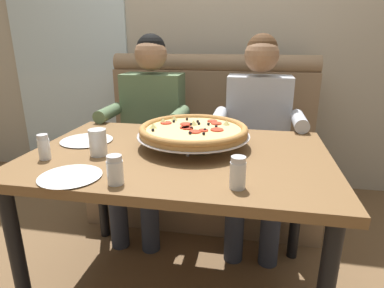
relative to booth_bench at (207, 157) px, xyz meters
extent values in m
plane|color=brown|center=(0.00, -0.92, -0.40)|extent=(16.00, 16.00, 0.00)
cube|color=#BCB29E|center=(0.00, 0.57, 1.00)|extent=(6.00, 0.12, 2.80)
cube|color=white|center=(-1.33, 0.50, 1.00)|extent=(1.10, 0.02, 2.80)
cube|color=#937556|center=(0.00, -0.13, -0.17)|extent=(1.57, 0.60, 0.46)
cube|color=#937556|center=(0.00, 0.26, 0.29)|extent=(1.57, 0.18, 0.65)
cylinder|color=#937556|center=(0.00, 0.26, 0.66)|extent=(1.57, 0.14, 0.14)
cube|color=brown|center=(0.00, -0.92, 0.34)|extent=(1.33, 0.90, 0.04)
cylinder|color=black|center=(-0.60, -1.30, -0.04)|extent=(0.06, 0.06, 0.71)
cylinder|color=black|center=(-0.60, -0.54, -0.04)|extent=(0.06, 0.06, 0.71)
cylinder|color=black|center=(0.60, -0.54, -0.04)|extent=(0.06, 0.06, 0.71)
cube|color=#2D3342|center=(-0.35, -0.38, 0.14)|extent=(0.34, 0.40, 0.15)
cylinder|color=#2D3342|center=(-0.45, -0.63, -0.17)|extent=(0.11, 0.11, 0.46)
cylinder|color=#2D3342|center=(-0.25, -0.63, -0.17)|extent=(0.11, 0.11, 0.46)
cube|color=#56704C|center=(-0.35, -0.16, 0.34)|extent=(0.40, 0.22, 0.56)
cylinder|color=#56704C|center=(-0.58, -0.38, 0.40)|extent=(0.08, 0.28, 0.08)
cylinder|color=#56704C|center=(-0.12, -0.38, 0.40)|extent=(0.08, 0.28, 0.08)
sphere|color=#997051|center=(-0.35, -0.18, 0.75)|extent=(0.21, 0.21, 0.21)
sphere|color=black|center=(-0.35, -0.17, 0.78)|extent=(0.19, 0.19, 0.19)
cube|color=#2D3342|center=(0.35, -0.38, 0.14)|extent=(0.34, 0.40, 0.15)
cylinder|color=#2D3342|center=(0.25, -0.63, -0.17)|extent=(0.11, 0.11, 0.46)
cylinder|color=#2D3342|center=(0.45, -0.63, -0.17)|extent=(0.11, 0.11, 0.46)
cube|color=#B2B7C1|center=(0.35, -0.16, 0.34)|extent=(0.40, 0.22, 0.56)
cylinder|color=#B2B7C1|center=(0.12, -0.38, 0.40)|extent=(0.08, 0.28, 0.08)
cylinder|color=#B2B7C1|center=(0.58, -0.38, 0.40)|extent=(0.08, 0.28, 0.08)
sphere|color=#997051|center=(0.35, -0.18, 0.75)|extent=(0.21, 0.21, 0.21)
sphere|color=#472D19|center=(0.35, -0.17, 0.78)|extent=(0.19, 0.19, 0.19)
cylinder|color=silver|center=(0.05, -0.96, 0.38)|extent=(0.01, 0.01, 0.06)
cylinder|color=silver|center=(-0.07, -0.76, 0.38)|extent=(0.01, 0.01, 0.06)
cylinder|color=silver|center=(0.17, -0.76, 0.38)|extent=(0.01, 0.01, 0.06)
torus|color=silver|center=(0.05, -0.83, 0.40)|extent=(0.29, 0.29, 0.01)
cylinder|color=silver|center=(0.05, -0.83, 0.41)|extent=(0.53, 0.53, 0.00)
cylinder|color=#B77F42|center=(0.05, -0.83, 0.42)|extent=(0.50, 0.50, 0.02)
torus|color=#B77F42|center=(0.05, -0.83, 0.44)|extent=(0.51, 0.51, 0.03)
cylinder|color=#E5C17A|center=(0.05, -0.83, 0.44)|extent=(0.44, 0.44, 0.01)
cylinder|color=red|center=(0.01, -0.82, 0.45)|extent=(0.05, 0.05, 0.01)
cylinder|color=red|center=(0.14, -0.72, 0.45)|extent=(0.05, 0.05, 0.01)
cylinder|color=red|center=(0.10, -0.86, 0.45)|extent=(0.04, 0.04, 0.01)
cylinder|color=red|center=(0.02, -0.83, 0.45)|extent=(0.06, 0.06, 0.01)
cylinder|color=red|center=(-0.10, -0.75, 0.45)|extent=(0.06, 0.06, 0.01)
cylinder|color=red|center=(0.00, -0.76, 0.45)|extent=(0.06, 0.06, 0.01)
cylinder|color=red|center=(0.07, -0.89, 0.45)|extent=(0.05, 0.05, 0.01)
cylinder|color=red|center=(0.12, -0.68, 0.45)|extent=(0.05, 0.05, 0.01)
cylinder|color=red|center=(0.16, -0.83, 0.45)|extent=(0.06, 0.06, 0.01)
sphere|color=black|center=(0.11, -0.85, 0.45)|extent=(0.01, 0.01, 0.01)
sphere|color=black|center=(-0.01, -0.67, 0.45)|extent=(0.01, 0.01, 0.01)
sphere|color=black|center=(-0.12, -0.91, 0.45)|extent=(0.01, 0.01, 0.01)
sphere|color=black|center=(0.05, -0.92, 0.45)|extent=(0.01, 0.01, 0.01)
sphere|color=black|center=(0.11, -0.75, 0.45)|extent=(0.01, 0.01, 0.01)
sphere|color=black|center=(0.05, -0.71, 0.45)|extent=(0.01, 0.01, 0.01)
sphere|color=black|center=(0.15, -0.79, 0.45)|extent=(0.01, 0.01, 0.01)
sphere|color=black|center=(-0.07, -0.73, 0.45)|extent=(0.01, 0.01, 0.01)
sphere|color=black|center=(0.03, -0.77, 0.45)|extent=(0.01, 0.01, 0.01)
sphere|color=black|center=(0.04, -0.84, 0.45)|extent=(0.01, 0.01, 0.01)
sphere|color=black|center=(0.11, -0.92, 0.45)|extent=(0.01, 0.01, 0.01)
sphere|color=black|center=(0.06, -0.75, 0.45)|extent=(0.01, 0.01, 0.01)
cone|color=#CCC675|center=(0.04, -0.76, 0.45)|extent=(0.04, 0.04, 0.02)
cone|color=#CCC675|center=(-0.14, -0.85, 0.45)|extent=(0.04, 0.04, 0.02)
cone|color=#CCC675|center=(0.20, -0.73, 0.45)|extent=(0.04, 0.04, 0.02)
cone|color=#CCC675|center=(-0.08, -0.69, 0.45)|extent=(0.04, 0.04, 0.02)
cone|color=#CCC675|center=(-0.12, -0.74, 0.45)|extent=(0.04, 0.04, 0.02)
cylinder|color=white|center=(0.28, -1.24, 0.40)|extent=(0.06, 0.06, 0.09)
cylinder|color=silver|center=(0.28, -1.24, 0.38)|extent=(0.05, 0.05, 0.05)
cylinder|color=silver|center=(0.28, -1.24, 0.46)|extent=(0.05, 0.05, 0.02)
cylinder|color=white|center=(-0.54, -1.11, 0.40)|extent=(0.05, 0.05, 0.09)
cylinder|color=#4C6633|center=(-0.54, -1.11, 0.38)|extent=(0.04, 0.04, 0.05)
cylinder|color=silver|center=(-0.54, -1.11, 0.45)|extent=(0.04, 0.04, 0.02)
cylinder|color=white|center=(-0.14, -1.29, 0.40)|extent=(0.06, 0.06, 0.09)
cylinder|color=#A82D19|center=(-0.14, -1.29, 0.38)|extent=(0.05, 0.05, 0.04)
cylinder|color=silver|center=(-0.14, -1.29, 0.45)|extent=(0.05, 0.05, 0.02)
cylinder|color=white|center=(-0.33, -1.27, 0.36)|extent=(0.16, 0.16, 0.01)
cone|color=white|center=(-0.33, -1.27, 0.37)|extent=(0.23, 0.23, 0.01)
cylinder|color=white|center=(-0.49, -0.84, 0.36)|extent=(0.18, 0.18, 0.01)
cone|color=white|center=(-0.49, -0.84, 0.37)|extent=(0.26, 0.26, 0.01)
cylinder|color=silver|center=(-0.34, -1.02, 0.41)|extent=(0.08, 0.08, 0.12)
cylinder|color=#4C2814|center=(-0.34, -1.02, 0.39)|extent=(0.06, 0.06, 0.06)
camera|label=1|loc=(0.32, -2.26, 0.84)|focal=30.30mm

